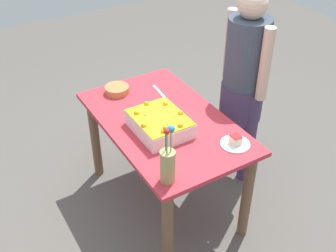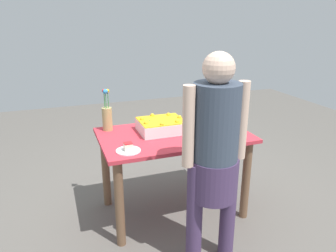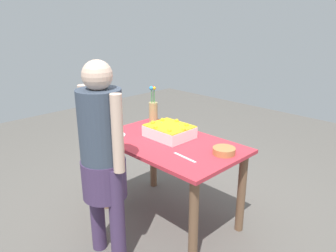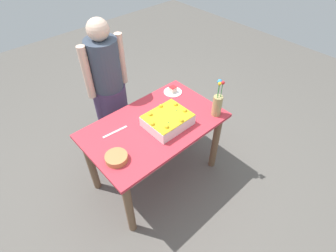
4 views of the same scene
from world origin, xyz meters
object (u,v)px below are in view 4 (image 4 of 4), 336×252
at_px(serving_plate_with_slice, 173,91).
at_px(cake_knife, 115,132).
at_px(sheet_cake, 168,120).
at_px(person_standing, 108,83).
at_px(fruit_bowl, 116,158).
at_px(flower_vase, 217,104).

bearing_deg(serving_plate_with_slice, cake_knife, 6.59).
bearing_deg(cake_knife, sheet_cake, 154.30).
xyz_separation_m(cake_knife, person_standing, (-0.29, -0.53, 0.11)).
xyz_separation_m(serving_plate_with_slice, person_standing, (0.47, -0.44, 0.09)).
bearing_deg(sheet_cake, fruit_bowl, 3.34).
relative_size(sheet_cake, flower_vase, 1.03).
height_order(serving_plate_with_slice, flower_vase, flower_vase).
bearing_deg(serving_plate_with_slice, sheet_cake, 41.54).
height_order(flower_vase, fruit_bowl, flower_vase).
relative_size(serving_plate_with_slice, person_standing, 0.12).
relative_size(serving_plate_with_slice, cake_knife, 0.79).
bearing_deg(fruit_bowl, sheet_cake, -176.66).
xyz_separation_m(serving_plate_with_slice, cake_knife, (0.76, 0.09, -0.02)).
height_order(cake_knife, person_standing, person_standing).
height_order(sheet_cake, serving_plate_with_slice, sheet_cake).
bearing_deg(person_standing, sheet_cake, 8.18).
bearing_deg(fruit_bowl, cake_knife, -121.58).
distance_m(sheet_cake, fruit_bowl, 0.56).
relative_size(cake_knife, person_standing, 0.16).
relative_size(flower_vase, person_standing, 0.24).
bearing_deg(cake_knife, person_standing, -113.59).
distance_m(serving_plate_with_slice, cake_knife, 0.76).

